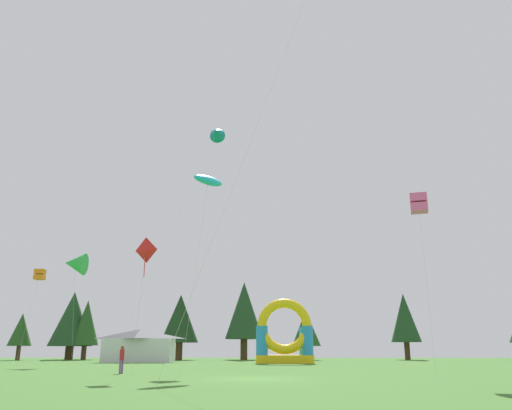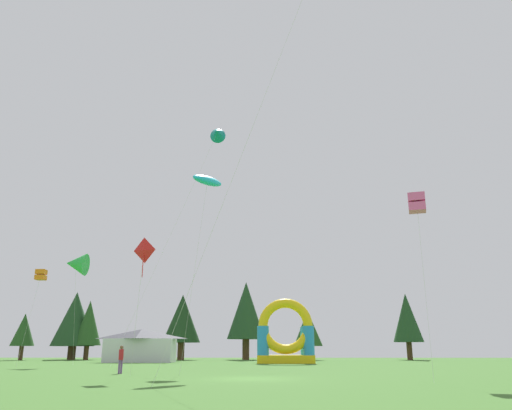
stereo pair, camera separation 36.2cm
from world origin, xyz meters
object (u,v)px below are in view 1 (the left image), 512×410
kite_red_diamond (145,252)px  kite_cyan_parafoil (208,181)px  kite_pink_box (419,203)px  festival_tent (139,346)px  person_near_camera (122,357)px  kite_teal_delta (217,133)px  kite_green_delta (75,264)px  kite_orange_box (40,275)px  inflatable_red_slide (284,340)px

kite_red_diamond → kite_cyan_parafoil: 8.75m
kite_pink_box → kite_cyan_parafoil: (-12.34, 7.37, 3.85)m
festival_tent → person_near_camera: bearing=-79.1°
kite_pink_box → kite_teal_delta: kite_teal_delta is taller
kite_cyan_parafoil → kite_red_diamond: bearing=-118.4°
kite_green_delta → kite_teal_delta: 18.54m
kite_cyan_parafoil → kite_pink_box: bearing=-30.8°
kite_orange_box → person_near_camera: 18.49m
kite_red_diamond → kite_teal_delta: kite_teal_delta is taller
kite_teal_delta → festival_tent: size_ratio=2.94×
person_near_camera → kite_green_delta: bearing=-108.2°
kite_cyan_parafoil → festival_tent: bearing=111.8°
kite_green_delta → kite_cyan_parafoil: size_ratio=0.76×
kite_red_diamond → kite_teal_delta: bearing=81.3°
festival_tent → kite_pink_box: bearing=-55.4°
kite_teal_delta → festival_tent: (-9.57, 14.33, -19.70)m
person_near_camera → inflatable_red_slide: size_ratio=0.26×
kite_green_delta → person_near_camera: 19.26m
kite_orange_box → festival_tent: size_ratio=1.12×
kite_teal_delta → inflatable_red_slide: size_ratio=3.35×
kite_green_delta → person_near_camera: kite_green_delta is taller
person_near_camera → inflatable_red_slide: 25.17m
kite_teal_delta → kite_cyan_parafoil: bearing=-87.5°
kite_red_diamond → festival_tent: (-7.08, 30.58, -5.03)m
kite_orange_box → inflatable_red_slide: size_ratio=1.27×
kite_pink_box → kite_red_diamond: (-15.29, 1.90, -2.31)m
person_near_camera → festival_tent: festival_tent is taller
kite_orange_box → kite_cyan_parafoil: bearing=-35.8°
kite_teal_delta → kite_cyan_parafoil: (0.46, -10.79, -8.51)m
kite_cyan_parafoil → kite_green_delta: bearing=135.4°
person_near_camera → festival_tent: size_ratio=0.22×
kite_teal_delta → person_near_camera: bearing=-111.4°
person_near_camera → festival_tent: (-5.00, 26.01, 0.80)m
kite_red_diamond → kite_teal_delta: size_ratio=0.33×
kite_pink_box → kite_orange_box: 34.64m
kite_green_delta → kite_red_diamond: bearing=-60.1°
festival_tent → kite_teal_delta: bearing=-56.3°
kite_teal_delta → kite_orange_box: size_ratio=2.63×
kite_pink_box → kite_cyan_parafoil: 14.88m
kite_pink_box → kite_green_delta: kite_green_delta is taller
kite_red_diamond → kite_cyan_parafoil: bearing=61.6°
kite_orange_box → person_near_camera: kite_orange_box is taller
kite_green_delta → kite_cyan_parafoil: kite_cyan_parafoil is taller
person_near_camera → inflatable_red_slide: inflatable_red_slide is taller
kite_pink_box → festival_tent: 40.12m
kite_teal_delta → festival_tent: 26.17m
kite_red_diamond → kite_cyan_parafoil: size_ratio=0.54×
kite_pink_box → kite_teal_delta: 25.42m
kite_orange_box → inflatable_red_slide: (22.71, 9.70, -5.60)m
inflatable_red_slide → kite_cyan_parafoil: bearing=-106.2°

